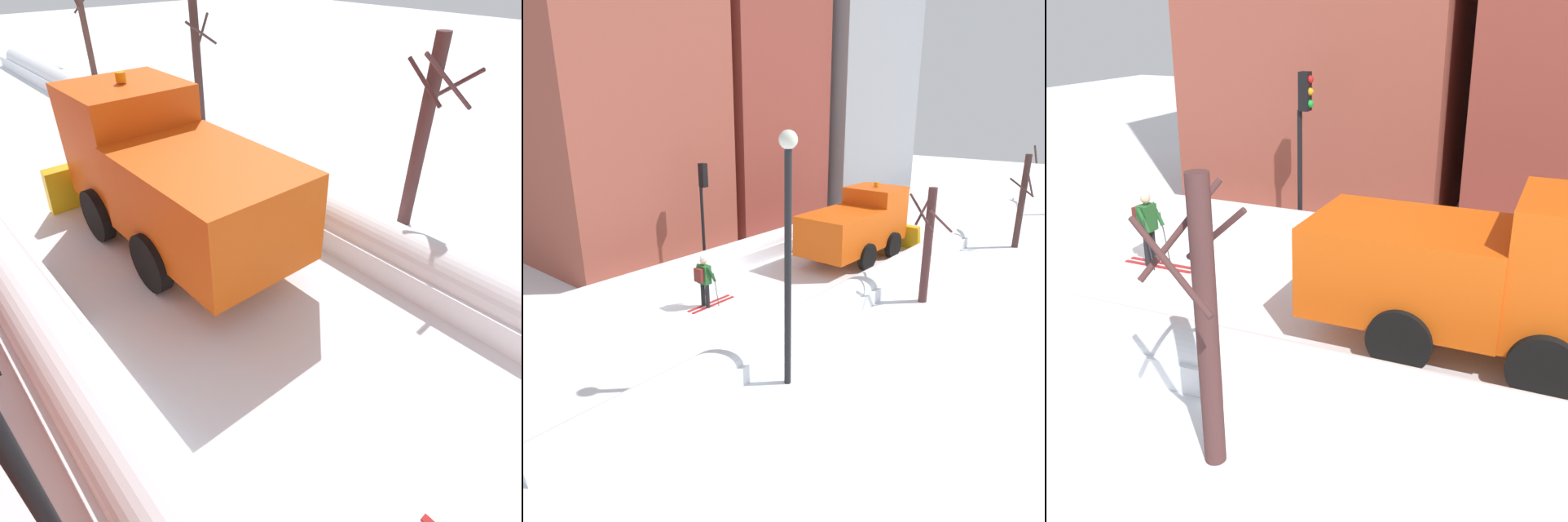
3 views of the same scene
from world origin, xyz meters
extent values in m
cube|color=#DB510F|center=(0.29, 6.66, 1.40)|extent=(2.30, 3.40, 1.60)
cylinder|color=black|center=(-0.86, 9.06, 0.55)|extent=(0.25, 1.10, 1.10)
cylinder|color=black|center=(1.44, 9.06, 0.55)|extent=(0.25, 1.10, 1.10)
cylinder|color=black|center=(-0.86, 6.86, 0.55)|extent=(0.25, 1.10, 1.10)
cylinder|color=black|center=(1.44, 6.86, 0.55)|extent=(0.25, 1.10, 1.10)
cylinder|color=black|center=(-0.90, 0.28, 0.41)|extent=(0.14, 0.14, 0.82)
cylinder|color=black|center=(-0.68, 0.28, 0.41)|extent=(0.14, 0.14, 0.82)
cube|color=#1E5123|center=(-0.79, 0.28, 1.13)|extent=(0.42, 0.26, 0.62)
cube|color=#591E19|center=(-0.79, 0.07, 1.16)|extent=(0.32, 0.16, 0.44)
sphere|color=tan|center=(-0.79, 0.28, 1.60)|extent=(0.24, 0.24, 0.24)
sphere|color=silver|center=(-0.79, 0.28, 1.70)|extent=(0.22, 0.22, 0.22)
cylinder|color=#1E5123|center=(-1.05, 0.38, 1.16)|extent=(0.09, 0.33, 0.56)
cylinder|color=#1E5123|center=(-0.53, 0.38, 1.16)|extent=(0.09, 0.33, 0.56)
cube|color=maroon|center=(-0.90, 0.53, 0.01)|extent=(0.09, 1.80, 0.03)
cube|color=maroon|center=(-0.68, 0.53, 0.01)|extent=(0.09, 1.80, 0.03)
cylinder|color=#262628|center=(-1.09, 0.50, 0.60)|extent=(0.02, 0.19, 1.19)
cylinder|color=#262628|center=(-0.49, 0.50, 0.60)|extent=(0.02, 0.19, 1.19)
cylinder|color=black|center=(-3.67, 2.81, 1.65)|extent=(0.12, 0.12, 3.30)
cube|color=black|center=(-3.67, 2.95, 3.75)|extent=(0.28, 0.24, 0.90)
sphere|color=red|center=(-3.67, 3.08, 4.03)|extent=(0.18, 0.18, 0.18)
sphere|color=gold|center=(-3.67, 3.08, 3.75)|extent=(0.18, 0.18, 0.18)
sphere|color=green|center=(-3.67, 3.08, 3.47)|extent=(0.18, 0.18, 0.18)
cylinder|color=#4B2C2B|center=(4.52, 5.26, 1.93)|extent=(0.28, 0.28, 3.86)
cylinder|color=#4B2C2B|center=(4.37, 4.88, 3.10)|extent=(1.12, 0.57, 1.07)
cylinder|color=#4B2C2B|center=(4.24, 5.27, 3.05)|extent=(0.11, 0.87, 0.77)
cylinder|color=#4B2C2B|center=(4.93, 5.10, 2.88)|extent=(0.41, 1.24, 0.96)
camera|label=1|loc=(-3.51, 0.85, 5.08)|focal=30.47mm
camera|label=2|loc=(10.38, -9.19, 6.37)|focal=32.80mm
camera|label=3|loc=(10.13, 9.01, 5.47)|focal=42.74mm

